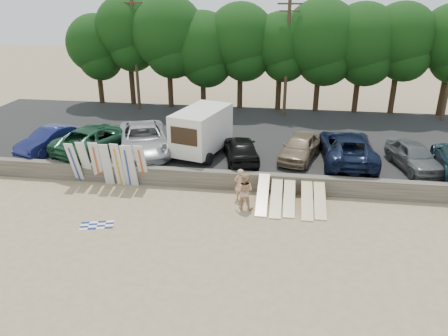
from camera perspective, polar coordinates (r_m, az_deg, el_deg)
The scene contains 31 objects.
ground at distance 21.02m, azimuth 1.43°, elevation -6.28°, with size 120.00×120.00×0.00m, color tan.
seawall at distance 23.46m, azimuth 2.33°, elevation -1.70°, with size 44.00×0.50×1.00m, color #6B6356.
parking_lot at distance 30.47m, azimuth 3.83°, elevation 3.80°, with size 44.00×14.50×0.70m, color #282828.
treeline at distance 36.06m, azimuth 5.09°, elevation 16.50°, with size 33.23×6.52×9.05m.
utility_poles at distance 34.60m, azimuth 8.24°, elevation 14.55°, with size 25.80×0.26×9.00m.
box_trailer at distance 26.17m, azimuth -2.94°, elevation 5.04°, with size 3.38×4.80×2.79m.
car_0 at distance 29.03m, azimuth -21.81°, elevation 3.46°, with size 1.53×4.40×1.45m, color #161B4F.
car_1 at distance 27.91m, azimuth -16.10°, elevation 3.74°, with size 2.80×6.07×1.69m, color #163E27.
car_2 at distance 27.12m, azimuth -10.47°, elevation 3.75°, with size 2.84×6.15×1.71m, color #ABACB1.
car_3 at distance 25.35m, azimuth 2.24°, elevation 2.53°, with size 1.78×4.42×1.51m, color black.
car_4 at distance 26.03m, azimuth 9.88°, elevation 2.73°, with size 1.76×4.38×1.49m, color #7E6B50.
car_5 at distance 26.30m, azimuth 15.80°, elevation 2.67°, with size 2.86×6.20×1.72m, color black.
car_6 at distance 26.45m, azimuth 23.55°, elevation 1.47°, with size 1.79×4.44×1.51m, color #505456.
surfboard_upright_0 at distance 25.21m, azimuth -18.95°, elevation 0.65°, with size 0.50×0.06×2.60m, color silver.
surfboard_upright_1 at distance 25.15m, azimuth -17.68°, elevation 0.79°, with size 0.50×0.06×2.60m, color silver.
surfboard_upright_2 at distance 24.83m, azimuth -16.33°, elevation 0.69°, with size 0.50×0.06×2.60m, color silver.
surfboard_upright_3 at distance 24.37m, azimuth -15.08°, elevation 0.42°, with size 0.50×0.06×2.60m, color silver.
surfboard_upright_4 at distance 24.17m, azimuth -13.70°, elevation 0.40°, with size 0.50×0.06×2.60m, color silver.
surfboard_upright_5 at distance 23.90m, azimuth -12.13°, elevation 0.27°, with size 0.50×0.06×2.60m, color silver.
surfboard_upright_6 at distance 23.97m, azimuth -12.50°, elevation 0.29°, with size 0.50×0.06×2.60m, color silver.
surfboard_upright_7 at distance 23.94m, azimuth -10.68°, elevation 0.37°, with size 0.50×0.06×2.60m, color silver.
surfboard_low_0 at distance 21.98m, azimuth 5.07°, elevation -3.45°, with size 0.56×3.00×0.07m, color #D6C287.
surfboard_low_1 at distance 21.92m, azimuth 6.85°, elevation -3.84°, with size 0.56×3.00×0.07m, color #D6C287.
surfboard_low_2 at distance 22.07m, azimuth 8.53°, elevation -3.71°, with size 0.56×3.00×0.07m, color #D6C287.
surfboard_low_3 at distance 21.96m, azimuth 10.80°, elevation -4.08°, with size 0.56×3.00×0.07m, color #D6C287.
surfboard_low_4 at distance 22.16m, azimuth 12.40°, elevation -3.89°, with size 0.56×3.00×0.07m, color #D6C287.
beachgoer_a at distance 22.24m, azimuth 2.10°, elevation -2.13°, with size 0.62×0.41×1.69m, color tan.
beachgoer_b at distance 21.30m, azimuth 2.65°, elevation -3.03°, with size 0.92×0.71×1.88m, color tan.
cooler at distance 22.46m, azimuth 6.70°, elevation -3.96°, with size 0.38×0.30×0.32m, color #27904D.
gear_bag at distance 22.73m, azimuth 5.02°, elevation -3.69°, with size 0.30×0.25×0.22m, color #DE451A.
beach_towel at distance 21.06m, azimuth -16.26°, elevation -7.18°, with size 1.50×1.50×0.00m, color white.
Camera 1 is at (2.13, -18.28, 10.15)m, focal length 35.00 mm.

